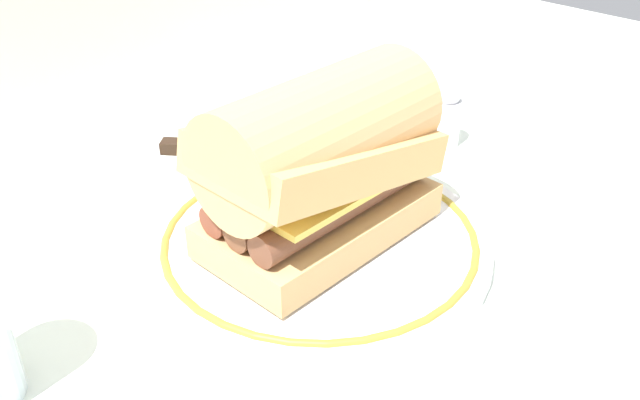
{
  "coord_description": "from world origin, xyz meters",
  "views": [
    {
      "loc": [
        -0.31,
        -0.31,
        0.31
      ],
      "look_at": [
        0.02,
        -0.02,
        0.04
      ],
      "focal_mm": 39.4,
      "sensor_mm": 36.0,
      "label": 1
    }
  ],
  "objects_px": {
    "salt_shaker": "(446,113)",
    "butter_knife": "(152,147)",
    "sausage_sandwich": "(320,161)",
    "plate": "(320,242)"
  },
  "relations": [
    {
      "from": "sausage_sandwich",
      "to": "butter_knife",
      "type": "xyz_separation_m",
      "value": [
        0.01,
        0.23,
        -0.07
      ]
    },
    {
      "from": "salt_shaker",
      "to": "butter_knife",
      "type": "relative_size",
      "value": 0.5
    },
    {
      "from": "salt_shaker",
      "to": "butter_knife",
      "type": "height_order",
      "value": "salt_shaker"
    },
    {
      "from": "salt_shaker",
      "to": "plate",
      "type": "bearing_deg",
      "value": -171.18
    },
    {
      "from": "plate",
      "to": "butter_knife",
      "type": "bearing_deg",
      "value": 87.57
    },
    {
      "from": "sausage_sandwich",
      "to": "butter_knife",
      "type": "relative_size",
      "value": 1.29
    },
    {
      "from": "sausage_sandwich",
      "to": "salt_shaker",
      "type": "xyz_separation_m",
      "value": [
        0.21,
        0.03,
        -0.04
      ]
    },
    {
      "from": "plate",
      "to": "butter_knife",
      "type": "xyz_separation_m",
      "value": [
        0.01,
        0.23,
        -0.0
      ]
    },
    {
      "from": "salt_shaker",
      "to": "butter_knife",
      "type": "bearing_deg",
      "value": 135.91
    },
    {
      "from": "plate",
      "to": "sausage_sandwich",
      "type": "xyz_separation_m",
      "value": [
        0.0,
        -0.0,
        0.07
      ]
    }
  ]
}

